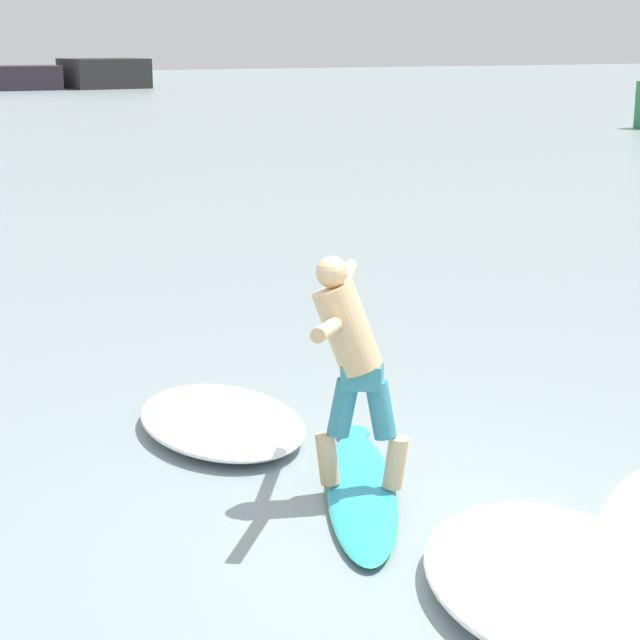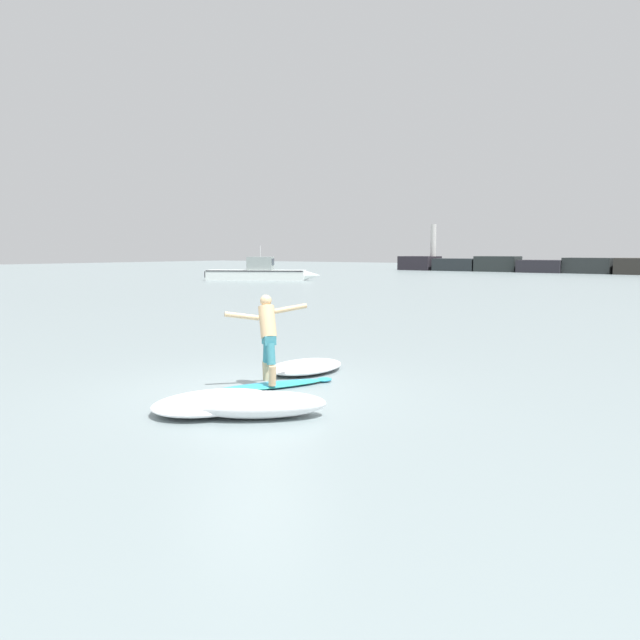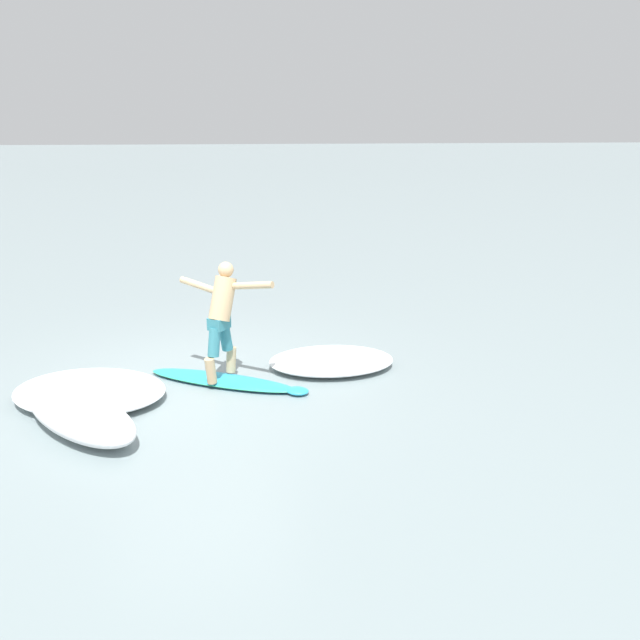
% 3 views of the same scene
% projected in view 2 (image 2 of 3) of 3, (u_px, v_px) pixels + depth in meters
% --- Properties ---
extents(ground_plane, '(200.00, 200.00, 0.00)m').
position_uv_depth(ground_plane, '(254.00, 391.00, 10.72)').
color(ground_plane, gray).
extents(rock_jetty_breakwater, '(49.19, 4.81, 5.55)m').
position_uv_depth(rock_jetty_breakwater, '(622.00, 266.00, 63.66)').
color(rock_jetty_breakwater, '#2A272E').
rests_on(rock_jetty_breakwater, ground).
extents(surfboard, '(1.37, 2.22, 0.22)m').
position_uv_depth(surfboard, '(271.00, 385.00, 10.95)').
color(surfboard, '#2CA5CE').
rests_on(surfboard, ground).
extents(surfer, '(0.95, 1.26, 1.54)m').
position_uv_depth(surfer, '(268.00, 332.00, 10.90)').
color(surfer, tan).
rests_on(surfer, surfboard).
extents(fishing_boat_near_jetty, '(8.64, 5.52, 2.79)m').
position_uv_depth(fishing_boat_near_jetty, '(260.00, 273.00, 50.17)').
color(fishing_boat_near_jetty, white).
rests_on(fishing_boat_near_jetty, ground).
extents(wave_foam_at_tail, '(1.97, 1.84, 0.37)m').
position_uv_depth(wave_foam_at_tail, '(259.00, 405.00, 9.00)').
color(wave_foam_at_tail, white).
rests_on(wave_foam_at_tail, ground).
extents(wave_foam_at_nose, '(1.21, 1.81, 0.21)m').
position_uv_depth(wave_foam_at_nose, '(306.00, 367.00, 12.38)').
color(wave_foam_at_nose, white).
rests_on(wave_foam_at_nose, ground).
extents(wave_foam_beside, '(1.92, 2.26, 0.23)m').
position_uv_depth(wave_foam_beside, '(214.00, 402.00, 9.42)').
color(wave_foam_beside, white).
rests_on(wave_foam_beside, ground).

